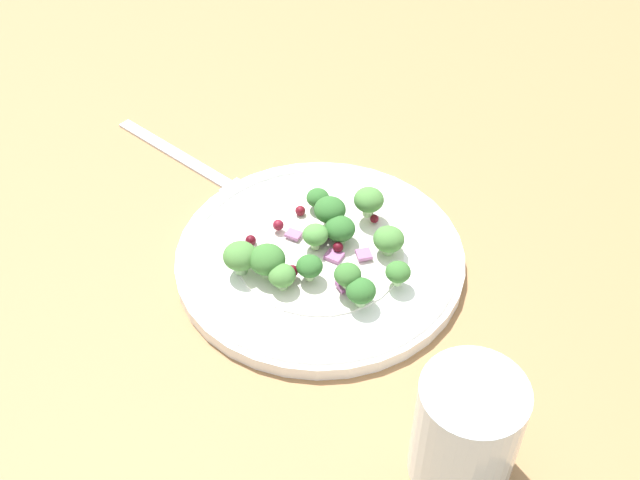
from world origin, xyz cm
name	(u,v)px	position (x,y,z in cm)	size (l,w,h in cm)	color
ground_plane	(318,285)	(0.00, 0.00, -1.00)	(180.00, 180.00, 2.00)	olive
plate	(320,256)	(-1.51, -0.53, 0.86)	(24.04, 24.04, 1.70)	white
dressing_pool	(320,252)	(-1.51, -0.53, 1.30)	(13.94, 13.94, 0.20)	white
broccoli_floret_0	(398,272)	(-0.52, 6.59, 2.83)	(2.02, 2.02, 2.04)	#9EC684
broccoli_floret_1	(369,200)	(-6.77, 1.68, 3.55)	(2.58, 2.58, 2.61)	#ADD18E
broccoli_floret_2	(282,276)	(3.39, -1.62, 2.71)	(2.18, 2.18, 2.21)	#ADD18E
broccoli_floret_3	(389,240)	(-3.67, 4.65, 2.84)	(2.57, 2.57, 2.60)	#9EC684
broccoli_floret_4	(318,198)	(-6.32, -2.85, 2.56)	(2.00, 2.00, 2.02)	#8EB77A
broccoli_floret_5	(361,291)	(2.50, 4.65, 2.83)	(2.33, 2.33, 2.36)	#9EC684
broccoli_floret_6	(315,235)	(-1.71, -1.02, 2.87)	(2.16, 2.16, 2.19)	#ADD18E
broccoli_floret_7	(330,210)	(-4.53, -0.94, 3.31)	(2.69, 2.69, 2.73)	#8EB77A
broccoli_floret_8	(348,275)	(1.75, 3.23, 3.30)	(2.15, 2.15, 2.18)	#8EB77A
broccoli_floret_9	(305,265)	(1.74, -0.37, 2.87)	(2.13, 2.13, 2.15)	#ADD18E
broccoli_floret_10	(240,257)	(3.11, -5.42, 3.05)	(2.77, 2.77, 2.81)	#8EB77A
broccoli_floret_11	(267,260)	(2.60, -3.29, 3.06)	(2.92, 2.92, 2.95)	#ADD18E
broccoli_floret_12	(340,229)	(-3.25, 0.52, 2.79)	(2.55, 2.55, 2.58)	#9EC684
cranberry_0	(374,219)	(-6.56, 2.34, 1.88)	(0.77, 0.77, 0.77)	maroon
cranberry_1	(338,247)	(-1.94, 0.91, 2.07)	(0.88, 0.88, 0.88)	#4C0A14
cranberry_2	(300,211)	(-4.95, -3.91, 1.85)	(0.89, 0.89, 0.89)	maroon
cranberry_3	(292,271)	(2.17, -1.30, 2.25)	(0.96, 0.96, 0.96)	#4C0A14
cranberry_4	(278,225)	(-2.28, -4.72, 2.14)	(0.94, 0.94, 0.94)	maroon
cranberry_5	(251,240)	(-0.03, -6.18, 1.79)	(0.91, 0.91, 0.91)	#4C0A14
onion_bit_0	(320,236)	(-2.81, -1.08, 1.77)	(1.37, 1.29, 0.32)	#934C84
onion_bit_1	(334,256)	(-1.27, 0.84, 1.60)	(1.19, 1.37, 0.43)	#A35B93
onion_bit_2	(343,286)	(1.69, 2.85, 1.88)	(1.15, 0.85, 0.42)	#843D75
onion_bit_3	(364,254)	(-2.25, 3.08, 1.81)	(1.20, 1.15, 0.32)	#A35B93
onion_bit_4	(294,234)	(-2.13, -3.23, 1.74)	(1.25, 0.98, 0.33)	#A35B93
onion_bit_5	(339,227)	(-4.68, -0.17, 1.53)	(1.23, 1.15, 0.43)	#A35B93
fork	(195,164)	(-8.51, -16.72, 0.25)	(7.06, 18.33, 0.50)	silver
water_glass	(466,431)	(12.15, 15.56, 4.38)	(6.77, 6.77, 8.75)	silver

